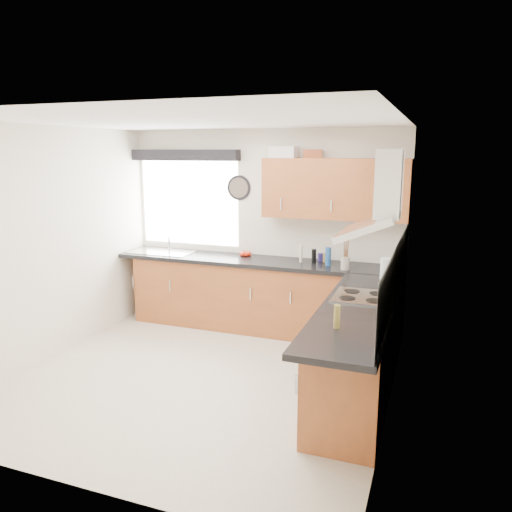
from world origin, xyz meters
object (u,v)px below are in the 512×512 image
at_px(upper_cabinets, 335,189).
at_px(washing_machine, 186,292).
at_px(extractor_hood, 378,205).
at_px(oven, 360,347).

xyz_separation_m(upper_cabinets, washing_machine, (-1.95, -0.10, -1.42)).
height_order(extractor_hood, upper_cabinets, upper_cabinets).
bearing_deg(washing_machine, oven, -28.94).
bearing_deg(washing_machine, upper_cabinets, 0.15).
bearing_deg(washing_machine, extractor_hood, -28.07).
relative_size(extractor_hood, washing_machine, 1.03).
xyz_separation_m(extractor_hood, washing_machine, (-2.60, 1.22, -1.39)).
distance_m(oven, extractor_hood, 1.35).
distance_m(extractor_hood, washing_machine, 3.19).
distance_m(extractor_hood, upper_cabinets, 1.48).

